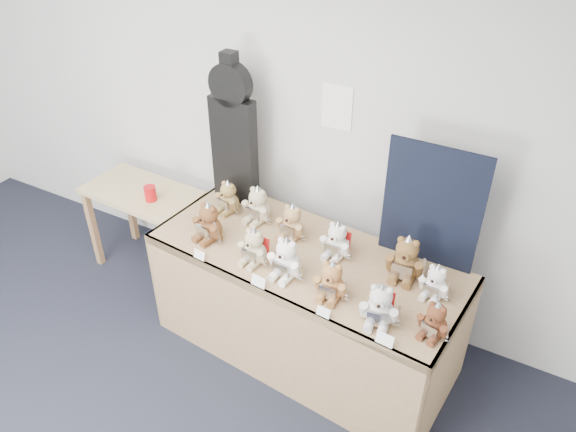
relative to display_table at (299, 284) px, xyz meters
The scene contains 22 objects.
room_shell 1.15m from the display_table, 97.87° to the left, with size 6.00×6.00×6.00m.
display_table is the anchor object (origin of this frame).
side_table 1.56m from the display_table, 169.49° to the left, with size 0.91×0.53×0.74m.
guitar_case 1.11m from the display_table, 149.47° to the left, with size 0.33×0.10×1.08m.
navy_board 0.96m from the display_table, 31.54° to the left, with size 0.59×0.02×0.78m, color black.
red_cup 1.39m from the display_table, behind, with size 0.09×0.09×0.12m, color red.
teddy_front_far_left 0.70m from the display_table, behind, with size 0.24×0.21×0.29m.
teddy_front_left 0.39m from the display_table, 153.15° to the right, with size 0.22×0.19×0.27m.
teddy_front_centre 0.33m from the display_table, 94.77° to the right, with size 0.24×0.20×0.30m.
teddy_front_right 0.45m from the display_table, 31.08° to the right, with size 0.22×0.18×0.27m.
teddy_front_far_right 0.72m from the display_table, 21.76° to the right, with size 0.24×0.21×0.29m.
teddy_front_end 0.96m from the display_table, 12.13° to the right, with size 0.20×0.18×0.24m.
teddy_back_left 0.60m from the display_table, 149.90° to the left, with size 0.24×0.20×0.29m.
teddy_back_centre_left 0.39m from the display_table, 128.09° to the left, with size 0.22×0.18×0.27m.
teddy_back_centre_right 0.37m from the display_table, 45.57° to the left, with size 0.22×0.19×0.27m.
teddy_back_right 0.70m from the display_table, 16.85° to the left, with size 0.26×0.21×0.32m.
teddy_back_end 0.86m from the display_table, ahead, with size 0.20×0.17×0.24m.
teddy_back_far_left 0.80m from the display_table, 158.92° to the left, with size 0.21×0.19×0.26m.
entry_card_a 0.65m from the display_table, 154.13° to the right, with size 0.08×0.00×0.06m, color white.
entry_card_b 0.39m from the display_table, 108.50° to the right, with size 0.10×0.00×0.07m, color white.
entry_card_c 0.53m from the display_table, 46.19° to the right, with size 0.08×0.00×0.06m, color white.
entry_card_d 0.83m from the display_table, 28.57° to the right, with size 0.10×0.00×0.07m, color white.
Camera 1 is at (2.06, -0.57, 3.04)m, focal length 35.00 mm.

